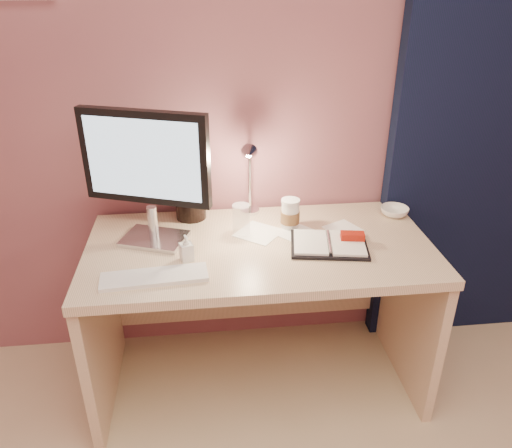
{
  "coord_description": "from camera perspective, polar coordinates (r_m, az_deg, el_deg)",
  "views": [
    {
      "loc": [
        -0.21,
        -0.37,
        1.72
      ],
      "look_at": [
        -0.02,
        1.33,
        0.85
      ],
      "focal_mm": 35.0,
      "sensor_mm": 36.0,
      "label": 1
    }
  ],
  "objects": [
    {
      "name": "clear_cup",
      "position": [
        2.08,
        -1.7,
        0.53
      ],
      "size": [
        0.07,
        0.07,
        0.13
      ],
      "primitive_type": "cylinder",
      "color": "white",
      "rests_on": "desk"
    },
    {
      "name": "lotion_bottle",
      "position": [
        1.91,
        -7.97,
        -2.73
      ],
      "size": [
        0.06,
        0.06,
        0.1
      ],
      "primitive_type": "imported",
      "rotation": [
        0.0,
        0.0,
        0.31
      ],
      "color": "silver",
      "rests_on": "desk"
    },
    {
      "name": "keyboard",
      "position": [
        1.84,
        -11.54,
        -5.96
      ],
      "size": [
        0.39,
        0.14,
        0.02
      ],
      "primitive_type": "cube",
      "rotation": [
        0.0,
        0.0,
        0.08
      ],
      "color": "white",
      "rests_on": "desk"
    },
    {
      "name": "bowl",
      "position": [
        2.34,
        15.55,
        1.38
      ],
      "size": [
        0.16,
        0.16,
        0.04
      ],
      "primitive_type": "imported",
      "rotation": [
        0.0,
        0.0,
        -0.35
      ],
      "color": "silver",
      "rests_on": "desk"
    },
    {
      "name": "desk",
      "position": [
        2.2,
        0.17,
        -6.53
      ],
      "size": [
        1.4,
        0.7,
        0.73
      ],
      "color": "beige",
      "rests_on": "ground"
    },
    {
      "name": "paper_a",
      "position": [
        2.17,
        9.91,
        -0.55
      ],
      "size": [
        0.18,
        0.18,
        0.0
      ],
      "primitive_type": "cube",
      "rotation": [
        0.0,
        0.0,
        0.47
      ],
      "color": "white",
      "rests_on": "desk"
    },
    {
      "name": "coffee_cup",
      "position": [
        2.13,
        3.92,
        1.08
      ],
      "size": [
        0.08,
        0.08,
        0.13
      ],
      "color": "silver",
      "rests_on": "desk"
    },
    {
      "name": "dark_jar",
      "position": [
        2.22,
        -7.52,
        2.96
      ],
      "size": [
        0.13,
        0.13,
        0.19
      ],
      "primitive_type": "cylinder",
      "color": "black",
      "rests_on": "desk"
    },
    {
      "name": "monitor",
      "position": [
        1.96,
        -12.35,
        6.46
      ],
      "size": [
        0.49,
        0.26,
        0.54
      ],
      "rotation": [
        0.0,
        0.0,
        -0.36
      ],
      "color": "silver",
      "rests_on": "desk"
    },
    {
      "name": "room",
      "position": [
        2.44,
        22.8,
        11.04
      ],
      "size": [
        3.5,
        3.5,
        3.5
      ],
      "color": "#C6B28E",
      "rests_on": "ground"
    },
    {
      "name": "paper_b",
      "position": [
        2.11,
        0.3,
        -1.03
      ],
      "size": [
        0.23,
        0.23,
        0.0
      ],
      "primitive_type": "cube",
      "rotation": [
        0.0,
        0.0,
        -0.66
      ],
      "color": "white",
      "rests_on": "desk"
    },
    {
      "name": "desk_lamp",
      "position": [
        2.12,
        -0.18,
        5.93
      ],
      "size": [
        0.1,
        0.23,
        0.37
      ],
      "rotation": [
        0.0,
        0.0,
        -0.12
      ],
      "color": "silver",
      "rests_on": "desk"
    },
    {
      "name": "planner",
      "position": [
        2.03,
        8.57,
        -2.2
      ],
      "size": [
        0.34,
        0.28,
        0.05
      ],
      "rotation": [
        0.0,
        0.0,
        -0.17
      ],
      "color": "black",
      "rests_on": "desk"
    },
    {
      "name": "paper_c",
      "position": [
        2.11,
        4.75,
        -1.07
      ],
      "size": [
        0.21,
        0.21,
        0.0
      ],
      "primitive_type": "cube",
      "rotation": [
        0.0,
        0.0,
        0.73
      ],
      "color": "white",
      "rests_on": "desk"
    }
  ]
}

